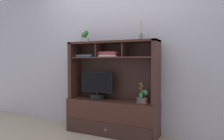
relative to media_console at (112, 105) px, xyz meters
The scene contains 10 objects.
floor_plane 0.43m from the media_console, 90.00° to the right, with size 6.00×6.00×0.02m, color tan.
back_wall 1.01m from the media_console, 90.00° to the left, with size 6.00×0.02×2.80m, color #AFADBC.
media_console is the anchor object (origin of this frame).
tv_monitor 0.35m from the media_console, 169.23° to the right, with size 0.52×0.23×0.41m.
potted_orchid 0.47m from the media_console, ahead, with size 0.14×0.14×0.28m.
potted_fern 0.50m from the media_console, ahead, with size 0.14×0.14×0.18m.
magazine_stack_left 0.76m from the media_console, 125.05° to the right, with size 0.34×0.20×0.07m.
magazine_stack_centre 0.86m from the media_console, behind, with size 0.32×0.21×0.03m.
diffuser_bottle 1.09m from the media_console, ahead, with size 0.06×0.06×0.26m.
potted_succulent 1.11m from the media_console, behind, with size 0.15×0.15×0.18m.
Camera 1 is at (1.31, -2.80, 1.09)m, focal length 33.77 mm.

